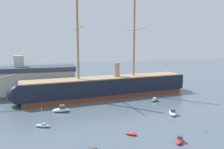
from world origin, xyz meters
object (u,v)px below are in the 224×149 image
at_px(dinghy_distant_centre, 90,88).
at_px(seagull_in_flight, 142,47).
at_px(motorboat_far_left, 12,99).
at_px(tall_ship, 107,87).
at_px(dinghy_far_right, 171,91).
at_px(dinghy_near_centre, 131,134).
at_px(motorboat_alongside_bow, 61,110).
at_px(sailboat_mid_left, 43,126).
at_px(motorboat_alongside_stern, 155,100).
at_px(motorboat_mid_right, 173,113).
at_px(motorboat_foreground_right, 180,140).

height_order(dinghy_distant_centre, seagull_in_flight, seagull_in_flight).
xyz_separation_m(motorboat_far_left, seagull_in_flight, (35.21, -29.80, 18.14)).
bearing_deg(tall_ship, dinghy_distant_centre, 102.73).
xyz_separation_m(motorboat_far_left, dinghy_far_right, (60.15, -3.57, -0.38)).
relative_size(dinghy_near_centre, motorboat_alongside_bow, 0.54).
height_order(sailboat_mid_left, motorboat_alongside_stern, sailboat_mid_left).
bearing_deg(motorboat_mid_right, dinghy_far_right, 59.30).
bearing_deg(tall_ship, seagull_in_flight, -85.54).
height_order(tall_ship, motorboat_far_left, tall_ship).
relative_size(motorboat_foreground_right, motorboat_alongside_stern, 0.97).
relative_size(motorboat_mid_right, motorboat_far_left, 1.06).
xyz_separation_m(sailboat_mid_left, motorboat_alongside_stern, (36.03, 13.03, 0.06)).
xyz_separation_m(dinghy_near_centre, motorboat_alongside_bow, (-13.58, 20.30, 0.40)).
distance_m(dinghy_far_right, dinghy_distant_centre, 33.98).
height_order(motorboat_mid_right, motorboat_far_left, motorboat_mid_right).
bearing_deg(motorboat_alongside_bow, motorboat_foreground_right, -50.68).
relative_size(motorboat_foreground_right, seagull_in_flight, 2.90).
height_order(tall_ship, dinghy_far_right, tall_ship).
bearing_deg(dinghy_distant_centre, tall_ship, -77.27).
bearing_deg(motorboat_alongside_bow, motorboat_far_left, 131.55).
height_order(motorboat_far_left, dinghy_far_right, motorboat_far_left).
bearing_deg(motorboat_alongside_stern, motorboat_far_left, 162.21).
bearing_deg(dinghy_far_right, dinghy_near_centre, -131.94).
height_order(motorboat_alongside_stern, motorboat_far_left, motorboat_far_left).
xyz_separation_m(motorboat_alongside_stern, dinghy_distant_centre, (-17.23, 26.55, -0.15)).
bearing_deg(motorboat_foreground_right, motorboat_alongside_bow, 129.32).
bearing_deg(motorboat_foreground_right, sailboat_mid_left, 148.84).
bearing_deg(motorboat_far_left, motorboat_foreground_right, -49.77).
bearing_deg(motorboat_mid_right, tall_ship, 115.57).
bearing_deg(motorboat_alongside_bow, dinghy_distant_centre, 64.31).
xyz_separation_m(motorboat_alongside_stern, motorboat_far_left, (-46.92, 15.06, 0.12)).
relative_size(sailboat_mid_left, motorboat_far_left, 1.14).
relative_size(dinghy_near_centre, dinghy_far_right, 1.41).
distance_m(sailboat_mid_left, seagull_in_flight, 30.49).
relative_size(motorboat_alongside_bow, dinghy_far_right, 2.62).
relative_size(motorboat_mid_right, motorboat_alongside_bow, 0.91).
bearing_deg(dinghy_distant_centre, motorboat_alongside_bow, -115.69).
relative_size(dinghy_distant_centre, seagull_in_flight, 2.54).
height_order(motorboat_foreground_right, motorboat_far_left, motorboat_far_left).
relative_size(motorboat_alongside_stern, dinghy_distant_centre, 1.18).
relative_size(motorboat_alongside_bow, seagull_in_flight, 4.37).
bearing_deg(seagull_in_flight, motorboat_foreground_right, -81.84).
bearing_deg(motorboat_far_left, sailboat_mid_left, -68.81).
xyz_separation_m(motorboat_mid_right, motorboat_alongside_bow, (-29.44, 11.25, 0.09)).
distance_m(motorboat_alongside_bow, dinghy_distant_centre, 32.36).
xyz_separation_m(dinghy_near_centre, motorboat_alongside_stern, (17.68, 22.91, 0.16)).
height_order(motorboat_alongside_bow, dinghy_distant_centre, motorboat_alongside_bow).
bearing_deg(motorboat_far_left, seagull_in_flight, -40.25).
height_order(tall_ship, sailboat_mid_left, tall_ship).
bearing_deg(dinghy_near_centre, motorboat_far_left, 127.60).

